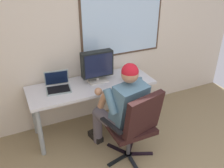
% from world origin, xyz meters
% --- Properties ---
extents(wall_rear, '(4.97, 0.08, 2.58)m').
position_xyz_m(wall_rear, '(0.02, 2.37, 1.30)').
color(wall_rear, beige).
rests_on(wall_rear, ground).
extents(desk, '(1.67, 0.61, 0.72)m').
position_xyz_m(desk, '(-0.22, 2.01, 0.63)').
color(desk, gray).
rests_on(desk, ground).
extents(office_chair, '(0.65, 0.61, 0.97)m').
position_xyz_m(office_chair, '(-0.00, 1.21, 0.55)').
color(office_chair, black).
rests_on(office_chair, ground).
extents(person_seated, '(0.60, 0.81, 1.23)m').
position_xyz_m(person_seated, '(-0.05, 1.46, 0.65)').
color(person_seated, '#564F56').
rests_on(person_seated, ground).
extents(crt_monitor, '(0.42, 0.21, 0.42)m').
position_xyz_m(crt_monitor, '(-0.11, 2.06, 0.96)').
color(crt_monitor, beige).
rests_on(crt_monitor, desk).
extents(laptop, '(0.34, 0.31, 0.23)m').
position_xyz_m(laptop, '(-0.65, 2.08, 0.78)').
color(laptop, gray).
rests_on(laptop, desk).
extents(wine_glass, '(0.09, 0.09, 0.13)m').
position_xyz_m(wine_glass, '(0.23, 1.87, 0.81)').
color(wine_glass, silver).
rests_on(wine_glass, desk).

